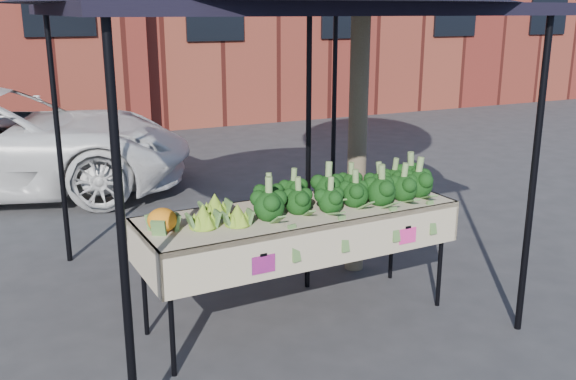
{
  "coord_description": "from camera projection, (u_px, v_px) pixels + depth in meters",
  "views": [
    {
      "loc": [
        -1.83,
        -4.06,
        2.33
      ],
      "look_at": [
        0.21,
        0.23,
        1.0
      ],
      "focal_mm": 40.01,
      "sensor_mm": 36.0,
      "label": 1
    }
  ],
  "objects": [
    {
      "name": "ground",
      "position": [
        277.0,
        326.0,
        4.92
      ],
      "size": [
        90.0,
        90.0,
        0.0
      ],
      "primitive_type": "plane",
      "color": "#2F2F31"
    },
    {
      "name": "table",
      "position": [
        299.0,
        265.0,
        4.9
      ],
      "size": [
        2.43,
        0.91,
        0.9
      ],
      "color": "beige",
      "rests_on": "ground"
    },
    {
      "name": "canopy",
      "position": [
        265.0,
        134.0,
        5.17
      ],
      "size": [
        3.16,
        3.16,
        2.74
      ],
      "primitive_type": null,
      "color": "black",
      "rests_on": "ground"
    },
    {
      "name": "broccoli_heap",
      "position": [
        344.0,
        185.0,
        4.93
      ],
      "size": [
        1.62,
        0.59,
        0.28
      ],
      "primitive_type": "ellipsoid",
      "color": "black",
      "rests_on": "table"
    },
    {
      "name": "romanesco_cluster",
      "position": [
        215.0,
        207.0,
        4.47
      ],
      "size": [
        0.45,
        0.49,
        0.22
      ],
      "primitive_type": "ellipsoid",
      "color": "#AAB92E",
      "rests_on": "table"
    },
    {
      "name": "cauliflower_pair",
      "position": [
        162.0,
        218.0,
        4.28
      ],
      "size": [
        0.22,
        0.22,
        0.19
      ],
      "primitive_type": "ellipsoid",
      "color": "orange",
      "rests_on": "table"
    }
  ]
}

